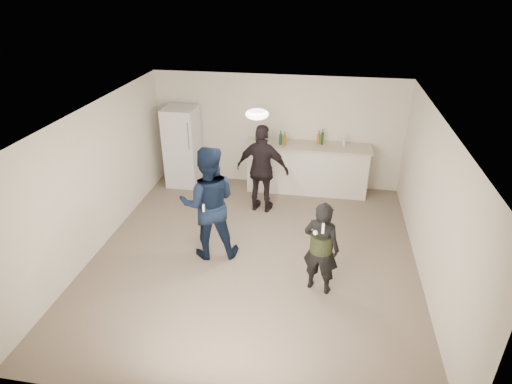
% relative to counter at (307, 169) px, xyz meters
% --- Properties ---
extents(floor, '(6.00, 6.00, 0.00)m').
position_rel_counter_xyz_m(floor, '(-0.72, -2.67, -0.53)').
color(floor, '#6B5B4C').
rests_on(floor, ground).
extents(ceiling, '(6.00, 6.00, 0.00)m').
position_rel_counter_xyz_m(ceiling, '(-0.72, -2.67, 1.98)').
color(ceiling, silver).
rests_on(ceiling, wall_back).
extents(wall_back, '(6.00, 0.00, 6.00)m').
position_rel_counter_xyz_m(wall_back, '(-0.72, 0.33, 0.72)').
color(wall_back, beige).
rests_on(wall_back, floor).
extents(wall_front, '(6.00, 0.00, 6.00)m').
position_rel_counter_xyz_m(wall_front, '(-0.72, -5.67, 0.72)').
color(wall_front, beige).
rests_on(wall_front, floor).
extents(wall_left, '(0.00, 6.00, 6.00)m').
position_rel_counter_xyz_m(wall_left, '(-3.47, -2.67, 0.72)').
color(wall_left, beige).
rests_on(wall_left, floor).
extents(wall_right, '(0.00, 6.00, 6.00)m').
position_rel_counter_xyz_m(wall_right, '(2.03, -2.67, 0.72)').
color(wall_right, beige).
rests_on(wall_right, floor).
extents(counter, '(2.60, 0.56, 1.05)m').
position_rel_counter_xyz_m(counter, '(0.00, 0.00, 0.00)').
color(counter, beige).
rests_on(counter, floor).
extents(counter_top, '(2.68, 0.64, 0.04)m').
position_rel_counter_xyz_m(counter_top, '(0.00, 0.00, 0.55)').
color(counter_top, beige).
rests_on(counter_top, counter).
extents(fridge, '(0.70, 0.70, 1.80)m').
position_rel_counter_xyz_m(fridge, '(-2.81, -0.07, 0.38)').
color(fridge, silver).
rests_on(fridge, floor).
extents(fridge_handle, '(0.02, 0.02, 0.60)m').
position_rel_counter_xyz_m(fridge_handle, '(-2.53, -0.44, 0.78)').
color(fridge_handle, silver).
rests_on(fridge_handle, fridge).
extents(ceiling_dome, '(0.36, 0.36, 0.16)m').
position_rel_counter_xyz_m(ceiling_dome, '(-0.72, -2.37, 1.93)').
color(ceiling_dome, white).
rests_on(ceiling_dome, ceiling).
extents(shaker, '(0.08, 0.08, 0.17)m').
position_rel_counter_xyz_m(shaker, '(-0.58, 0.10, 0.65)').
color(shaker, silver).
rests_on(shaker, counter_top).
extents(man, '(1.12, 0.96, 1.99)m').
position_rel_counter_xyz_m(man, '(-1.48, -2.71, 0.47)').
color(man, '#0F2040').
rests_on(man, floor).
extents(woman, '(0.63, 0.51, 1.51)m').
position_rel_counter_xyz_m(woman, '(0.41, -3.34, 0.23)').
color(woman, black).
rests_on(woman, floor).
extents(camo_shorts, '(0.34, 0.34, 0.28)m').
position_rel_counter_xyz_m(camo_shorts, '(0.41, -3.34, 0.32)').
color(camo_shorts, '#273317').
rests_on(camo_shorts, woman).
extents(spectator, '(1.13, 0.61, 1.83)m').
position_rel_counter_xyz_m(spectator, '(-0.84, -1.02, 0.39)').
color(spectator, black).
rests_on(spectator, floor).
extents(remote_man, '(0.04, 0.04, 0.15)m').
position_rel_counter_xyz_m(remote_man, '(-1.48, -2.99, 0.53)').
color(remote_man, white).
rests_on(remote_man, man).
extents(nunchuk_man, '(0.07, 0.07, 0.07)m').
position_rel_counter_xyz_m(nunchuk_man, '(-1.36, -2.96, 0.45)').
color(nunchuk_man, white).
rests_on(nunchuk_man, man).
extents(remote_woman, '(0.04, 0.04, 0.15)m').
position_rel_counter_xyz_m(remote_woman, '(0.41, -3.59, 0.72)').
color(remote_woman, white).
rests_on(remote_woman, woman).
extents(nunchuk_woman, '(0.07, 0.07, 0.07)m').
position_rel_counter_xyz_m(nunchuk_woman, '(0.31, -3.56, 0.62)').
color(nunchuk_woman, white).
rests_on(nunchuk_woman, woman).
extents(bottle_cluster, '(1.41, 0.34, 0.26)m').
position_rel_counter_xyz_m(bottle_cluster, '(-0.04, 0.02, 0.68)').
color(bottle_cluster, '#124214').
rests_on(bottle_cluster, counter_top).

